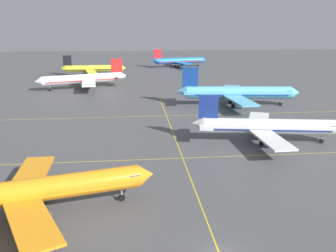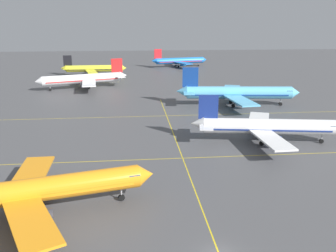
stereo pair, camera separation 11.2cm
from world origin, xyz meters
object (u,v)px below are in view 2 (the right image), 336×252
airliner_second_row (267,127)px  airliner_far_left_stand (83,79)px  airliner_front_gate (34,191)px  airliner_third_row (237,93)px  airliner_far_right_stand (93,69)px  airliner_distant_taxiway (179,61)px

airliner_second_row → airliner_far_left_stand: size_ratio=0.96×
airliner_second_row → airliner_front_gate: bearing=-147.8°
airliner_front_gate → airliner_third_row: 81.74m
airliner_far_right_stand → airliner_second_row: bearing=-65.8°
airliner_front_gate → airliner_third_row: (48.76, 65.60, 0.53)m
airliner_far_left_stand → airliner_third_row: bearing=-34.1°
airliner_far_right_stand → airliner_distant_taxiway: (47.59, 29.86, 0.20)m
airliner_far_right_stand → airliner_third_row: bearing=-53.8°
airliner_far_left_stand → airliner_distant_taxiway: (48.18, 66.36, -0.30)m
airliner_far_left_stand → airliner_distant_taxiway: bearing=54.0°
airliner_far_right_stand → airliner_front_gate: bearing=-88.1°
airliner_third_row → airliner_far_right_stand: size_ratio=1.24×
airliner_third_row → airliner_second_row: bearing=-95.7°
airliner_second_row → airliner_far_right_stand: bearing=114.2°
airliner_front_gate → airliner_second_row: airliner_front_gate is taller
airliner_far_left_stand → airliner_far_right_stand: 36.50m
airliner_front_gate → airliner_distant_taxiway: 173.82m
airliner_second_row → airliner_distant_taxiway: (-2.05, 140.06, -0.08)m
airliner_second_row → airliner_far_right_stand: (-49.64, 110.20, -0.28)m
airliner_third_row → airliner_far_left_stand: size_ratio=1.11×
airliner_far_left_stand → airliner_front_gate: bearing=-87.1°
airliner_front_gate → airliner_far_left_stand: 102.19m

